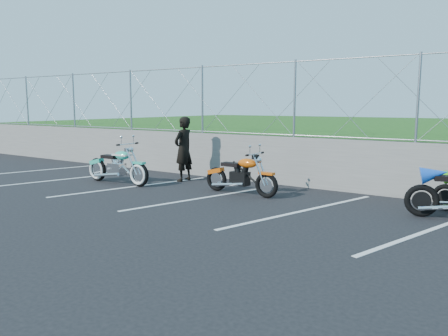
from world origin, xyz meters
The scene contains 8 objects.
ground centered at (0.00, 0.00, 0.00)m, with size 90.00×90.00×0.00m, color black.
retaining_wall centered at (0.00, 3.50, 0.65)m, with size 30.00×0.22×1.30m, color slate.
grass_field centered at (0.00, 13.50, 0.65)m, with size 30.00×20.00×1.30m, color #1B4913.
chain_link_fence centered at (0.00, 3.50, 2.30)m, with size 28.00×0.03×2.00m.
parking_lines centered at (1.20, 1.00, 0.00)m, with size 18.29×4.31×0.01m.
cruiser_turquoise centered at (-3.07, 1.06, 0.45)m, with size 2.27×0.72×1.13m.
naked_orange centered at (0.48, 1.71, 0.44)m, with size 2.05×0.70×1.02m.
person_standing centered at (-1.87, 2.42, 0.91)m, with size 0.66×0.44×1.82m, color black.
Camera 1 is at (5.87, -7.10, 2.14)m, focal length 35.00 mm.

